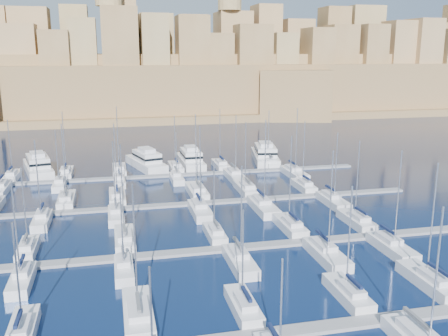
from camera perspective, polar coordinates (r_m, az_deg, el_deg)
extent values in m
plane|color=black|center=(81.37, -2.50, -6.27)|extent=(600.00, 600.00, 0.00)
cube|color=slate|center=(51.31, 4.82, -18.46)|extent=(84.00, 2.00, 0.40)
cube|color=slate|center=(70.30, -0.69, -9.30)|extent=(84.00, 2.00, 0.40)
cube|color=slate|center=(90.67, -3.65, -4.09)|extent=(84.00, 2.00, 0.40)
cube|color=slate|center=(111.65, -5.49, -0.81)|extent=(84.00, 2.00, 0.40)
cube|color=silver|center=(54.48, -22.06, -17.06)|extent=(2.48, 8.27, 1.61)
cube|color=silver|center=(53.21, -22.31, -16.42)|extent=(1.74, 3.72, 0.70)
cylinder|color=#9EA0A8|center=(52.21, -22.56, -11.15)|extent=(0.18, 0.18, 10.30)
cube|color=#0F1A3C|center=(52.36, -22.48, -15.64)|extent=(0.35, 3.31, 0.35)
cube|color=silver|center=(54.37, -9.79, -16.24)|extent=(2.96, 9.86, 1.69)
cube|color=silver|center=(52.93, -9.77, -15.62)|extent=(2.07, 4.44, 0.70)
cylinder|color=#9EA0A8|center=(51.63, -10.14, -8.82)|extent=(0.18, 0.18, 13.05)
cube|color=#595B60|center=(52.00, -9.78, -14.87)|extent=(0.35, 3.94, 0.35)
cube|color=silver|center=(55.13, 2.22, -15.64)|extent=(2.45, 8.17, 1.61)
cube|color=silver|center=(53.89, 2.46, -14.98)|extent=(1.72, 3.68, 0.70)
cylinder|color=#9EA0A8|center=(52.95, 2.15, -9.94)|extent=(0.18, 0.18, 9.97)
cube|color=#0F1A3C|center=(53.05, 2.59, -14.18)|extent=(0.35, 3.27, 0.35)
cube|color=silver|center=(59.27, 13.95, -13.87)|extent=(2.54, 8.47, 1.62)
cube|color=silver|center=(58.08, 14.40, -13.20)|extent=(1.78, 3.81, 0.70)
cylinder|color=#9EA0A8|center=(56.94, 14.13, -7.70)|extent=(0.18, 0.18, 11.70)
cube|color=#0F1A3C|center=(57.30, 14.65, -12.43)|extent=(0.35, 3.39, 0.35)
cube|color=silver|center=(65.01, 22.38, -11.96)|extent=(2.94, 9.79, 1.69)
cube|color=silver|center=(63.82, 22.98, -11.32)|extent=(2.06, 4.41, 0.70)
cylinder|color=#9EA0A8|center=(62.68, 22.73, -5.48)|extent=(0.18, 0.18, 13.47)
cube|color=#0F1A3C|center=(63.05, 23.33, -10.62)|extent=(0.35, 3.92, 0.35)
cylinder|color=#9EA0A8|center=(41.75, -8.29, -17.12)|extent=(0.18, 0.18, 9.61)
cylinder|color=#9EA0A8|center=(43.99, 6.55, -15.73)|extent=(0.18, 0.18, 9.15)
cube|color=#0F1A3C|center=(46.86, 5.77, -18.25)|extent=(0.35, 3.13, 0.35)
cube|color=silver|center=(51.87, 21.41, -17.02)|extent=(2.16, 4.62, 0.70)
cylinder|color=#9EA0A8|center=(48.04, 23.07, -11.48)|extent=(0.18, 0.18, 12.96)
cube|color=#595B60|center=(51.73, 21.18, -15.76)|extent=(0.35, 4.11, 0.35)
cube|color=silver|center=(74.37, -21.50, -8.72)|extent=(2.36, 7.87, 1.59)
cube|color=silver|center=(73.24, -21.67, -8.12)|extent=(1.65, 3.54, 0.70)
cylinder|color=#9EA0A8|center=(72.76, -21.87, -4.06)|extent=(0.18, 0.18, 10.82)
cube|color=#595B60|center=(72.52, -21.78, -7.45)|extent=(0.35, 3.15, 0.35)
cube|color=silver|center=(74.09, -11.27, -8.08)|extent=(2.80, 9.34, 1.67)
cube|color=silver|center=(72.80, -11.29, -7.47)|extent=(1.96, 4.20, 0.70)
cylinder|color=#9EA0A8|center=(72.23, -11.55, -2.48)|extent=(0.18, 0.18, 13.10)
cube|color=#595B60|center=(72.00, -11.31, -6.82)|extent=(0.35, 3.74, 0.35)
cube|color=silver|center=(74.75, -1.06, -7.65)|extent=(2.33, 7.78, 1.59)
cube|color=silver|center=(73.64, -0.93, -7.03)|extent=(1.63, 3.50, 0.70)
cylinder|color=#9EA0A8|center=(73.23, -1.14, -3.24)|extent=(0.18, 0.18, 10.17)
cube|color=#595B60|center=(72.92, -0.87, -6.36)|extent=(0.35, 3.11, 0.35)
cube|color=silver|center=(78.61, 7.54, -6.67)|extent=(2.78, 9.26, 1.66)
cube|color=silver|center=(77.40, 7.81, -6.08)|extent=(1.95, 4.17, 0.70)
cylinder|color=#9EA0A8|center=(76.82, 7.59, -1.28)|extent=(0.18, 0.18, 13.36)
cube|color=#0F1A3C|center=(76.66, 7.95, -5.44)|extent=(0.35, 3.70, 0.35)
cube|color=silver|center=(82.99, 14.86, -5.94)|extent=(2.74, 9.14, 1.66)
cube|color=silver|center=(81.86, 15.21, -5.35)|extent=(1.92, 4.11, 0.70)
cylinder|color=#9EA0A8|center=(81.43, 15.00, -1.21)|extent=(0.18, 0.18, 12.23)
cube|color=#0F1A3C|center=(81.16, 15.40, -4.75)|extent=(0.35, 3.65, 0.35)
cube|color=silver|center=(65.15, -22.12, -11.93)|extent=(2.45, 8.15, 1.61)
cube|color=silver|center=(65.42, -22.10, -10.71)|extent=(1.71, 3.67, 0.70)
cylinder|color=#9EA0A8|center=(62.39, -22.69, -6.62)|extent=(0.18, 0.18, 11.46)
cube|color=#0F1A3C|center=(65.39, -22.12, -9.72)|extent=(0.35, 3.26, 0.35)
cube|color=silver|center=(64.42, -11.36, -11.47)|extent=(2.29, 7.63, 1.58)
cube|color=silver|center=(64.66, -11.43, -10.27)|extent=(1.60, 3.43, 0.70)
cylinder|color=#9EA0A8|center=(61.89, -11.59, -6.70)|extent=(0.18, 0.18, 10.08)
cube|color=#595B60|center=(64.61, -11.48, -9.28)|extent=(0.35, 3.05, 0.35)
cube|color=silver|center=(65.46, 1.85, -10.75)|extent=(2.81, 9.35, 1.67)
cube|color=silver|center=(65.82, 1.64, -9.49)|extent=(1.96, 4.21, 0.70)
cylinder|color=#9EA0A8|center=(62.55, 2.00, -5.15)|extent=(0.18, 0.18, 12.10)
cube|color=#595B60|center=(65.84, 1.55, -8.49)|extent=(0.35, 3.74, 0.35)
cube|color=silver|center=(68.91, 11.62, -9.75)|extent=(3.01, 10.05, 1.70)
cube|color=silver|center=(69.30, 11.32, -8.52)|extent=(2.11, 4.52, 0.70)
cylinder|color=#9EA0A8|center=(65.91, 12.10, -3.79)|extent=(0.18, 0.18, 13.54)
cube|color=#0F1A3C|center=(69.35, 11.19, -7.57)|extent=(0.35, 4.02, 0.35)
cube|color=silver|center=(73.55, 18.64, -8.70)|extent=(2.88, 9.60, 1.68)
cube|color=silver|center=(73.88, 18.32, -7.58)|extent=(2.02, 4.32, 0.70)
cylinder|color=#9EA0A8|center=(70.83, 19.27, -3.27)|extent=(0.18, 0.18, 13.09)
cube|color=#0F1A3C|center=(73.91, 18.18, -6.70)|extent=(0.35, 3.84, 0.35)
cube|color=silver|center=(95.42, -17.55, -3.60)|extent=(2.86, 9.53, 1.68)
cube|color=silver|center=(94.18, -17.64, -3.07)|extent=(2.00, 4.29, 0.70)
cylinder|color=#9EA0A8|center=(94.08, -17.84, 0.83)|extent=(0.18, 0.18, 13.22)
cube|color=#595B60|center=(93.44, -17.71, -2.53)|extent=(0.35, 3.81, 0.35)
cube|color=silver|center=(95.14, -12.09, -3.32)|extent=(2.92, 9.74, 1.69)
cube|color=silver|center=(93.88, -12.12, -2.78)|extent=(2.04, 4.38, 0.70)
cylinder|color=#9EA0A8|center=(93.84, -12.31, 1.06)|extent=(0.18, 0.18, 12.96)
cube|color=#0F1A3C|center=(93.13, -12.14, -2.24)|extent=(0.35, 3.90, 0.35)
cube|color=silver|center=(96.75, -3.12, -2.75)|extent=(3.13, 10.44, 1.72)
cube|color=silver|center=(95.43, -3.02, -2.22)|extent=(2.19, 4.70, 0.70)
cylinder|color=#9EA0A8|center=(95.39, -3.23, 1.93)|extent=(0.18, 0.18, 14.16)
cube|color=#595B60|center=(94.66, -2.97, -1.68)|extent=(0.35, 4.18, 0.35)
cube|color=silver|center=(98.52, 2.51, -2.45)|extent=(2.95, 9.84, 1.69)
cube|color=silver|center=(97.29, 2.67, -1.93)|extent=(2.07, 4.43, 0.70)
cylinder|color=#9EA0A8|center=(97.32, 2.47, 1.63)|extent=(0.18, 0.18, 12.45)
cube|color=#595B60|center=(96.57, 2.75, -1.40)|extent=(0.35, 3.94, 0.35)
cube|color=silver|center=(101.69, 9.06, -2.13)|extent=(2.58, 8.61, 1.63)
cube|color=silver|center=(100.62, 9.27, -1.62)|extent=(1.81, 3.87, 0.70)
cylinder|color=#9EA0A8|center=(100.47, 9.12, 1.81)|extent=(0.18, 0.18, 12.45)
cube|color=#0F1A3C|center=(99.97, 9.38, -1.10)|extent=(0.35, 3.44, 0.35)
cube|color=silver|center=(85.36, -20.10, -5.79)|extent=(2.51, 8.38, 1.62)
cube|color=silver|center=(85.80, -20.09, -4.88)|extent=(1.76, 3.77, 0.70)
cylinder|color=#9EA0A8|center=(83.03, -20.51, -1.24)|extent=(0.18, 0.18, 12.55)
cube|color=#0F1A3C|center=(85.89, -20.12, -4.12)|extent=(0.35, 3.35, 0.35)
cube|color=silver|center=(84.50, -12.22, -5.45)|extent=(2.57, 8.56, 1.63)
cube|color=silver|center=(84.96, -12.27, -4.53)|extent=(1.80, 3.85, 0.70)
cylinder|color=#9EA0A8|center=(82.20, -12.44, -1.06)|extent=(0.18, 0.18, 11.93)
cube|color=#595B60|center=(85.06, -12.31, -3.77)|extent=(0.35, 3.42, 0.35)
cube|color=silver|center=(85.09, -2.73, -5.00)|extent=(2.94, 9.79, 1.69)
cube|color=silver|center=(85.64, -2.85, -4.05)|extent=(2.06, 4.41, 0.70)
cylinder|color=#9EA0A8|center=(82.52, -2.73, 0.03)|extent=(0.18, 0.18, 13.88)
cube|color=#0F1A3C|center=(85.80, -2.92, -3.28)|extent=(0.35, 3.92, 0.35)
cube|color=silver|center=(87.28, 4.51, -4.55)|extent=(3.15, 10.51, 1.73)
cube|color=silver|center=(87.88, 4.32, -3.59)|extent=(2.21, 4.73, 0.70)
cylinder|color=#9EA0A8|center=(84.67, 4.71, 0.62)|extent=(0.18, 0.18, 14.61)
cube|color=#0F1A3C|center=(88.07, 4.23, -2.84)|extent=(0.35, 4.20, 0.35)
cube|color=silver|center=(92.46, 12.35, -3.82)|extent=(2.86, 9.52, 1.68)
cube|color=silver|center=(92.95, 12.13, -2.95)|extent=(2.00, 4.28, 0.70)
cylinder|color=#9EA0A8|center=(90.32, 12.68, 0.25)|extent=(0.18, 0.18, 11.99)
cube|color=#0F1A3C|center=(93.09, 12.04, -2.25)|extent=(0.35, 3.81, 0.35)
cube|color=silver|center=(117.81, -23.02, -0.92)|extent=(2.57, 8.55, 1.63)
cube|color=silver|center=(116.73, -23.14, -0.47)|extent=(1.80, 3.85, 0.70)
cylinder|color=#9EA0A8|center=(116.91, -23.27, 2.28)|extent=(0.18, 0.18, 11.62)
cube|color=#0F1A3C|center=(116.10, -23.22, -0.01)|extent=(0.35, 3.42, 0.35)
cube|color=silver|center=(116.58, -17.58, -0.61)|extent=(2.74, 9.13, 1.66)
cube|color=silver|center=(115.43, -17.66, -0.15)|extent=(1.92, 4.11, 0.70)
cylinder|color=#9EA0A8|center=(115.59, -17.82, 2.96)|extent=(0.18, 0.18, 12.93)
cube|color=#0F1A3C|center=(114.76, -17.71, 0.31)|extent=(0.35, 3.65, 0.35)
cube|color=silver|center=(116.46, -11.87, -0.28)|extent=(2.93, 9.78, 1.69)
cube|color=silver|center=(115.24, -11.89, 0.19)|extent=(2.05, 4.40, 0.70)
cylinder|color=#9EA0A8|center=(115.43, -12.06, 3.50)|extent=(0.18, 0.18, 13.74)
cube|color=#0F1A3C|center=(114.53, -11.91, 0.65)|extent=(0.35, 3.91, 0.35)
cube|color=silver|center=(117.03, -5.54, 0.01)|extent=(2.74, 9.15, 1.66)
cube|color=silver|center=(115.88, -5.49, 0.47)|extent=(1.92, 4.12, 0.70)
cylinder|color=#9EA0A8|center=(116.17, -5.64, 3.20)|extent=(0.18, 0.18, 11.45)
cube|color=#0F1A3C|center=(115.22, -5.47, 0.93)|extent=(0.35, 3.66, 0.35)
cube|color=silver|center=(118.85, -0.41, 0.27)|extent=(2.76, 9.19, 1.66)
cube|color=silver|center=(117.71, -0.32, 0.73)|extent=(1.93, 4.14, 0.70)
cylinder|color=#9EA0A8|center=(117.90, -0.47, 3.72)|extent=(0.18, 0.18, 12.67)
cube|color=#0F1A3C|center=(117.05, -0.27, 1.19)|extent=(0.35, 3.68, 0.35)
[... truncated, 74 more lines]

